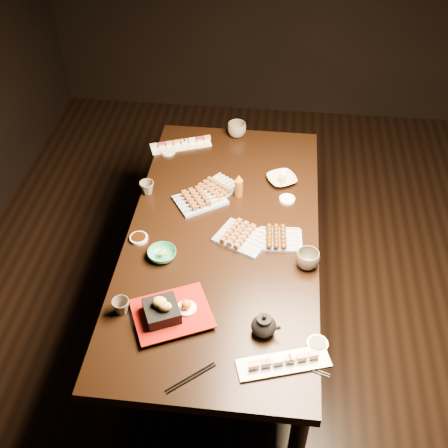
{
  "coord_description": "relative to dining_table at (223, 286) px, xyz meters",
  "views": [
    {
      "loc": [
        -0.14,
        -1.79,
        2.59
      ],
      "look_at": [
        -0.36,
        0.16,
        0.77
      ],
      "focal_mm": 45.0,
      "sensor_mm": 36.0,
      "label": 1
    }
  ],
  "objects": [
    {
      "name": "ground",
      "position": [
        0.36,
        -0.11,
        -0.38
      ],
      "size": [
        5.0,
        5.0,
        0.0
      ],
      "primitive_type": "plane",
      "color": "black",
      "rests_on": "ground"
    },
    {
      "name": "dining_table",
      "position": [
        0.0,
        0.0,
        0.0
      ],
      "size": [
        1.03,
        1.86,
        0.75
      ],
      "primitive_type": "cube",
      "rotation": [
        0.0,
        0.0,
        0.08
      ],
      "color": "black",
      "rests_on": "ground"
    },
    {
      "name": "sushi_platter_near",
      "position": [
        0.31,
        -0.69,
        0.4
      ],
      "size": [
        0.37,
        0.2,
        0.04
      ],
      "primitive_type": null,
      "rotation": [
        0.0,
        0.0,
        0.31
      ],
      "color": "white",
      "rests_on": "dining_table"
    },
    {
      "name": "sushi_platter_far",
      "position": [
        -0.32,
        0.69,
        0.4
      ],
      "size": [
        0.35,
        0.21,
        0.04
      ],
      "primitive_type": null,
      "rotation": [
        0.0,
        0.0,
        3.51
      ],
      "color": "white",
      "rests_on": "dining_table"
    },
    {
      "name": "yakitori_plate_center",
      "position": [
        -0.14,
        0.23,
        0.41
      ],
      "size": [
        0.3,
        0.28,
        0.06
      ],
      "primitive_type": null,
      "rotation": [
        0.0,
        0.0,
        0.58
      ],
      "color": "#828EB6",
      "rests_on": "dining_table"
    },
    {
      "name": "yakitori_plate_right",
      "position": [
        0.09,
        -0.03,
        0.4
      ],
      "size": [
        0.28,
        0.25,
        0.06
      ],
      "primitive_type": null,
      "rotation": [
        0.0,
        0.0,
        -0.44
      ],
      "color": "#828EB6",
      "rests_on": "dining_table"
    },
    {
      "name": "yakitori_plate_left",
      "position": [
        -0.07,
        0.32,
        0.4
      ],
      "size": [
        0.25,
        0.26,
        0.05
      ],
      "primitive_type": null,
      "rotation": [
        0.0,
        0.0,
        0.94
      ],
      "color": "#828EB6",
      "rests_on": "dining_table"
    },
    {
      "name": "tsukune_plate",
      "position": [
        0.27,
        -0.02,
        0.4
      ],
      "size": [
        0.21,
        0.16,
        0.05
      ],
      "primitive_type": null,
      "rotation": [
        0.0,
        0.0,
        0.06
      ],
      "color": "#828EB6",
      "rests_on": "dining_table"
    },
    {
      "name": "edamame_bowl_green",
      "position": [
        -0.26,
        -0.18,
        0.4
      ],
      "size": [
        0.14,
        0.14,
        0.04
      ],
      "primitive_type": "imported",
      "rotation": [
        0.0,
        0.0,
        -0.1
      ],
      "color": "#30946B",
      "rests_on": "dining_table"
    },
    {
      "name": "edamame_bowl_cream",
      "position": [
        0.26,
        0.43,
        0.39
      ],
      "size": [
        0.2,
        0.2,
        0.04
      ],
      "primitive_type": "imported",
      "rotation": [
        0.0,
        0.0,
        0.49
      ],
      "color": "#C0B39D",
      "rests_on": "dining_table"
    },
    {
      "name": "tempura_tray",
      "position": [
        -0.15,
        -0.51,
        0.43
      ],
      "size": [
        0.38,
        0.35,
        0.11
      ],
      "primitive_type": null,
      "rotation": [
        0.0,
        0.0,
        0.44
      ],
      "color": "black",
      "rests_on": "dining_table"
    },
    {
      "name": "teacup_near_left",
      "position": [
        -0.36,
        -0.51,
        0.41
      ],
      "size": [
        0.07,
        0.07,
        0.07
      ],
      "primitive_type": "imported",
      "rotation": [
        0.0,
        0.0,
        -0.03
      ],
      "color": "brown",
      "rests_on": "dining_table"
    },
    {
      "name": "teacup_mid_right",
      "position": [
        0.4,
        -0.16,
        0.42
      ],
      "size": [
        0.13,
        0.13,
        0.08
      ],
      "primitive_type": "imported",
      "rotation": [
        0.0,
        0.0,
        0.28
      ],
      "color": "brown",
      "rests_on": "dining_table"
    },
    {
      "name": "teacup_far_left",
      "position": [
        -0.42,
        0.26,
        0.41
      ],
      "size": [
        0.1,
        0.1,
        0.07
      ],
      "primitive_type": "imported",
      "rotation": [
        0.0,
        0.0,
        0.43
      ],
      "color": "brown",
      "rests_on": "dining_table"
    },
    {
      "name": "teacup_far_right",
      "position": [
        -0.01,
        0.83,
        0.42
      ],
      "size": [
        0.13,
        0.13,
        0.09
      ],
      "primitive_type": "imported",
      "rotation": [
        0.0,
        0.0,
        -0.19
      ],
      "color": "brown",
      "rests_on": "dining_table"
    },
    {
      "name": "teapot",
      "position": [
        0.22,
        -0.54,
        0.43
      ],
      "size": [
        0.14,
        0.14,
        0.1
      ],
      "primitive_type": null,
      "rotation": [
        0.0,
        0.0,
        -0.21
      ],
      "color": "black",
      "rests_on": "dining_table"
    },
    {
      "name": "condiment_bottle",
      "position": [
        0.05,
        0.3,
        0.44
      ],
      "size": [
        0.05,
        0.05,
        0.13
      ],
      "primitive_type": "cylinder",
      "rotation": [
        0.0,
        0.0,
        -0.2
      ],
      "color": "brown",
      "rests_on": "dining_table"
    },
    {
      "name": "sauce_dish_west",
      "position": [
        -0.39,
        -0.08,
        0.38
      ],
      "size": [
        0.09,
        0.09,
        0.02
      ],
      "primitive_type": "cylinder",
      "rotation": [
        0.0,
        0.0,
        0.01
      ],
      "color": "white",
      "rests_on": "dining_table"
    },
    {
      "name": "sauce_dish_east",
      "position": [
        0.3,
        0.28,
        0.38
      ],
      "size": [
        0.1,
        0.1,
        0.01
      ],
      "primitive_type": "cylinder",
      "rotation": [
        0.0,
        0.0,
        0.34
      ],
      "color": "white",
      "rests_on": "dining_table"
    },
    {
      "name": "sauce_dish_se",
      "position": [
        0.44,
        -0.58,
        0.38
      ],
      "size": [
        0.1,
        0.1,
        0.01
      ],
      "primitive_type": "cylinder",
      "rotation": [
        0.0,
        0.0,
        -0.22
      ],
      "color": "white",
      "rests_on": "dining_table"
    },
    {
      "name": "sauce_dish_nw",
      "position": [
        -0.38,
        0.63,
        0.38
      ],
      "size": [
        0.09,
        0.09,
        0.02
      ],
      "primitive_type": "cylinder",
      "rotation": [
        0.0,
        0.0,
        -0.1
      ],
      "color": "white",
      "rests_on": "dining_table"
    },
    {
      "name": "chopsticks_near",
      "position": [
        -0.03,
        -0.78,
        0.38
      ],
      "size": [
        0.18,
        0.15,
        0.01
      ],
      "primitive_type": null,
      "rotation": [
        0.0,
        0.0,
        0.71
      ],
      "color": "black",
      "rests_on": "dining_table"
    },
    {
      "name": "chopsticks_se",
      "position": [
        0.39,
        -0.69,
        0.38
      ],
      "size": [
        0.19,
        0.08,
        0.01
      ],
      "primitive_type": null,
      "rotation": [
        0.0,
        0.0,
        -0.31
      ],
      "color": "black",
      "rests_on": "dining_table"
    }
  ]
}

